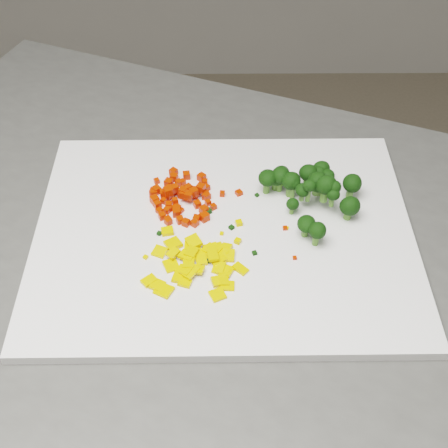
{
  "coord_description": "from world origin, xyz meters",
  "views": [
    {
      "loc": [
        -0.27,
        -0.34,
        1.45
      ],
      "look_at": [
        -0.26,
        0.18,
        0.92
      ],
      "focal_mm": 50.0,
      "sensor_mm": 36.0,
      "label": 1
    }
  ],
  "objects_px": {
    "cutting_board": "(224,233)",
    "carrot_pile": "(183,190)",
    "pepper_pile": "(193,257)",
    "broccoli_pile": "(311,192)",
    "counter_block": "(197,409)"
  },
  "relations": [
    {
      "from": "cutting_board",
      "to": "carrot_pile",
      "type": "bearing_deg",
      "value": 132.52
    },
    {
      "from": "pepper_pile",
      "to": "broccoli_pile",
      "type": "relative_size",
      "value": 0.97
    },
    {
      "from": "counter_block",
      "to": "broccoli_pile",
      "type": "bearing_deg",
      "value": 9.16
    },
    {
      "from": "carrot_pile",
      "to": "pepper_pile",
      "type": "xyz_separation_m",
      "value": [
        0.02,
        -0.11,
        -0.01
      ]
    },
    {
      "from": "counter_block",
      "to": "carrot_pile",
      "type": "bearing_deg",
      "value": 95.62
    },
    {
      "from": "pepper_pile",
      "to": "broccoli_pile",
      "type": "height_order",
      "value": "broccoli_pile"
    },
    {
      "from": "counter_block",
      "to": "pepper_pile",
      "type": "xyz_separation_m",
      "value": [
        0.01,
        -0.06,
        0.47
      ]
    },
    {
      "from": "carrot_pile",
      "to": "pepper_pile",
      "type": "relative_size",
      "value": 0.86
    },
    {
      "from": "cutting_board",
      "to": "carrot_pile",
      "type": "height_order",
      "value": "carrot_pile"
    },
    {
      "from": "carrot_pile",
      "to": "pepper_pile",
      "type": "height_order",
      "value": "carrot_pile"
    },
    {
      "from": "counter_block",
      "to": "cutting_board",
      "type": "xyz_separation_m",
      "value": [
        0.05,
        -0.01,
        0.46
      ]
    },
    {
      "from": "cutting_board",
      "to": "broccoli_pile",
      "type": "relative_size",
      "value": 3.75
    },
    {
      "from": "counter_block",
      "to": "cutting_board",
      "type": "bearing_deg",
      "value": -13.63
    },
    {
      "from": "counter_block",
      "to": "carrot_pile",
      "type": "xyz_separation_m",
      "value": [
        -0.0,
        0.04,
        0.48
      ]
    },
    {
      "from": "pepper_pile",
      "to": "cutting_board",
      "type": "bearing_deg",
      "value": 55.25
    }
  ]
}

